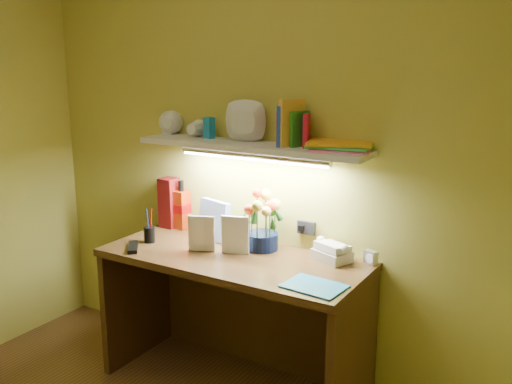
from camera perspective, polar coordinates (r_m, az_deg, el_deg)
desk at (r=3.12m, az=-2.28°, el=-12.87°), size 1.40×0.60×0.75m
flower_bouquet at (r=3.02m, az=0.58°, el=-2.92°), size 0.22×0.22×0.31m
telephone at (r=2.91m, az=7.64°, el=-5.80°), size 0.21×0.19×0.11m
desk_clock at (r=2.90m, az=11.40°, el=-6.43°), size 0.08×0.06×0.07m
whisky_bottle at (r=3.42m, az=-7.45°, el=-1.26°), size 0.09×0.09×0.29m
whisky_box at (r=3.47m, az=-8.68°, el=-1.07°), size 0.10×0.10×0.30m
pen_cup at (r=3.22m, az=-10.63°, el=-3.68°), size 0.08×0.08×0.15m
art_card at (r=3.21m, az=-4.20°, el=-2.83°), size 0.23×0.10×0.22m
tv_remote at (r=3.14m, az=-12.19°, el=-5.41°), size 0.15×0.17×0.02m
blue_folder at (r=2.60m, az=5.85°, el=-9.35°), size 0.28×0.22×0.01m
desk_book_a at (r=3.04m, az=-6.79°, el=-4.08°), size 0.14×0.07×0.19m
desk_book_b at (r=2.99m, az=-3.48°, el=-4.22°), size 0.15×0.06×0.20m
wall_shelf at (r=2.98m, az=-0.50°, el=5.34°), size 1.33×0.34×0.27m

